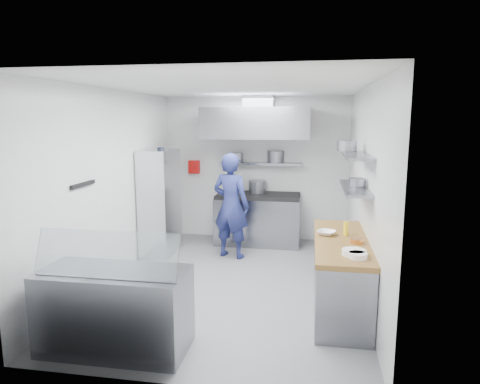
% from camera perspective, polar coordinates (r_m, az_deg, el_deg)
% --- Properties ---
extents(floor, '(5.00, 5.00, 0.00)m').
position_cam_1_polar(floor, '(6.42, -0.91, -11.98)').
color(floor, slate).
rests_on(floor, ground).
extents(ceiling, '(5.00, 5.00, 0.00)m').
position_cam_1_polar(ceiling, '(5.98, -0.99, 13.82)').
color(ceiling, silver).
rests_on(ceiling, wall_back).
extents(wall_back, '(3.60, 2.80, 0.02)m').
position_cam_1_polar(wall_back, '(8.49, 2.14, 3.13)').
color(wall_back, white).
rests_on(wall_back, floor).
extents(wall_front, '(3.60, 2.80, 0.02)m').
position_cam_1_polar(wall_front, '(3.67, -8.13, -5.73)').
color(wall_front, white).
rests_on(wall_front, floor).
extents(wall_left, '(2.80, 5.00, 0.02)m').
position_cam_1_polar(wall_left, '(6.61, -16.48, 0.86)').
color(wall_left, white).
rests_on(wall_left, floor).
extents(wall_right, '(2.80, 5.00, 0.02)m').
position_cam_1_polar(wall_right, '(5.99, 16.25, -0.02)').
color(wall_right, white).
rests_on(wall_right, floor).
extents(gas_range, '(1.60, 0.80, 0.90)m').
position_cam_1_polar(gas_range, '(8.25, 2.42, -3.77)').
color(gas_range, gray).
rests_on(gas_range, floor).
extents(cooktop, '(1.57, 0.78, 0.06)m').
position_cam_1_polar(cooktop, '(8.15, 2.45, -0.49)').
color(cooktop, black).
rests_on(cooktop, gas_range).
extents(stock_pot_left, '(0.28, 0.28, 0.20)m').
position_cam_1_polar(stock_pot_left, '(8.24, -0.84, 0.54)').
color(stock_pot_left, slate).
rests_on(stock_pot_left, cooktop).
extents(stock_pot_mid, '(0.34, 0.34, 0.24)m').
position_cam_1_polar(stock_pot_mid, '(8.29, 2.32, 0.73)').
color(stock_pot_mid, slate).
rests_on(stock_pot_mid, cooktop).
extents(over_range_shelf, '(1.60, 0.30, 0.04)m').
position_cam_1_polar(over_range_shelf, '(8.31, 2.68, 3.81)').
color(over_range_shelf, gray).
rests_on(over_range_shelf, wall_back).
extents(shelf_pot_a, '(0.26, 0.26, 0.18)m').
position_cam_1_polar(shelf_pot_a, '(8.39, -0.45, 4.63)').
color(shelf_pot_a, slate).
rests_on(shelf_pot_a, over_range_shelf).
extents(shelf_pot_b, '(0.33, 0.33, 0.22)m').
position_cam_1_polar(shelf_pot_b, '(8.40, 4.78, 4.74)').
color(shelf_pot_b, slate).
rests_on(shelf_pot_b, over_range_shelf).
extents(extractor_hood, '(1.90, 1.15, 0.55)m').
position_cam_1_polar(extractor_hood, '(7.85, 2.36, 9.17)').
color(extractor_hood, gray).
rests_on(extractor_hood, wall_back).
extents(hood_duct, '(0.55, 0.55, 0.24)m').
position_cam_1_polar(hood_duct, '(8.08, 2.58, 11.88)').
color(hood_duct, slate).
rests_on(hood_duct, extractor_hood).
extents(red_firebox, '(0.22, 0.10, 0.26)m').
position_cam_1_polar(red_firebox, '(8.68, -6.14, 3.35)').
color(red_firebox, red).
rests_on(red_firebox, wall_back).
extents(chef, '(0.76, 0.61, 1.81)m').
position_cam_1_polar(chef, '(7.32, -1.21, -1.84)').
color(chef, navy).
rests_on(chef, floor).
extents(wire_rack, '(0.50, 0.90, 1.85)m').
position_cam_1_polar(wire_rack, '(7.66, -10.61, -1.34)').
color(wire_rack, silver).
rests_on(wire_rack, floor).
extents(rack_bin_a, '(0.14, 0.18, 0.16)m').
position_cam_1_polar(rack_bin_a, '(7.50, -11.11, -2.57)').
color(rack_bin_a, white).
rests_on(rack_bin_a, wire_rack).
extents(rack_bin_b, '(0.16, 0.20, 0.18)m').
position_cam_1_polar(rack_bin_b, '(7.86, -9.99, 1.73)').
color(rack_bin_b, yellow).
rests_on(rack_bin_b, wire_rack).
extents(rack_jar, '(0.12, 0.12, 0.18)m').
position_cam_1_polar(rack_jar, '(7.51, -10.51, 5.18)').
color(rack_jar, black).
rests_on(rack_jar, wire_rack).
extents(knife_strip, '(0.04, 0.55, 0.05)m').
position_cam_1_polar(knife_strip, '(5.79, -20.21, 0.96)').
color(knife_strip, black).
rests_on(knife_strip, wall_left).
extents(prep_counter_base, '(0.62, 2.00, 0.84)m').
position_cam_1_polar(prep_counter_base, '(5.63, 13.18, -10.85)').
color(prep_counter_base, gray).
rests_on(prep_counter_base, floor).
extents(prep_counter_top, '(0.65, 2.04, 0.06)m').
position_cam_1_polar(prep_counter_top, '(5.49, 13.36, -6.44)').
color(prep_counter_top, brown).
rests_on(prep_counter_top, prep_counter_base).
extents(plate_stack_a, '(0.26, 0.26, 0.06)m').
position_cam_1_polar(plate_stack_a, '(4.88, 14.96, -7.79)').
color(plate_stack_a, white).
rests_on(plate_stack_a, prep_counter_top).
extents(plate_stack_b, '(0.20, 0.20, 0.06)m').
position_cam_1_polar(plate_stack_b, '(4.79, 15.45, -8.16)').
color(plate_stack_b, white).
rests_on(plate_stack_b, prep_counter_top).
extents(copper_pan, '(0.15, 0.15, 0.06)m').
position_cam_1_polar(copper_pan, '(5.34, 15.30, -6.30)').
color(copper_pan, '#D07E3A').
rests_on(copper_pan, prep_counter_top).
extents(squeeze_bottle, '(0.06, 0.06, 0.18)m').
position_cam_1_polar(squeeze_bottle, '(5.64, 13.93, -4.76)').
color(squeeze_bottle, yellow).
rests_on(squeeze_bottle, prep_counter_top).
extents(mixing_bowl, '(0.30, 0.30, 0.06)m').
position_cam_1_polar(mixing_bowl, '(5.63, 11.44, -5.35)').
color(mixing_bowl, white).
rests_on(mixing_bowl, prep_counter_top).
extents(wall_shelf_lower, '(0.30, 1.30, 0.04)m').
position_cam_1_polar(wall_shelf_lower, '(5.66, 15.03, 0.52)').
color(wall_shelf_lower, gray).
rests_on(wall_shelf_lower, wall_right).
extents(wall_shelf_upper, '(0.30, 1.30, 0.04)m').
position_cam_1_polar(wall_shelf_upper, '(5.61, 15.22, 4.76)').
color(wall_shelf_upper, gray).
rests_on(wall_shelf_upper, wall_right).
extents(shelf_pot_c, '(0.22, 0.22, 0.10)m').
position_cam_1_polar(shelf_pot_c, '(5.69, 15.35, 1.27)').
color(shelf_pot_c, slate).
rests_on(shelf_pot_c, wall_shelf_lower).
extents(shelf_pot_d, '(0.27, 0.27, 0.14)m').
position_cam_1_polar(shelf_pot_d, '(6.04, 14.08, 5.99)').
color(shelf_pot_d, slate).
rests_on(shelf_pot_d, wall_shelf_upper).
extents(display_case, '(1.50, 0.70, 0.85)m').
position_cam_1_polar(display_case, '(4.75, -16.32, -14.89)').
color(display_case, gray).
rests_on(display_case, floor).
extents(display_glass, '(1.47, 0.19, 0.42)m').
position_cam_1_polar(display_glass, '(4.42, -17.40, -7.85)').
color(display_glass, silver).
rests_on(display_glass, display_case).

